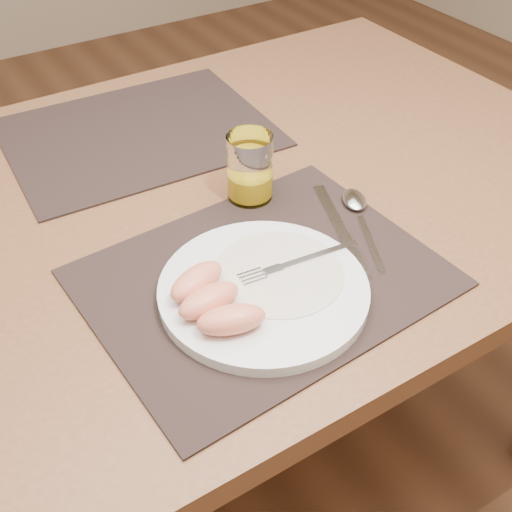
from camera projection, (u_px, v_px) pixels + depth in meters
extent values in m
plane|color=brown|center=(215.00, 459.00, 1.49)|extent=(5.00, 5.00, 0.00)
cube|color=brown|center=(196.00, 205.00, 1.01)|extent=(1.40, 0.90, 0.04)
cylinder|color=brown|center=(342.00, 177.00, 1.74)|extent=(0.06, 0.06, 0.71)
cube|color=black|center=(263.00, 278.00, 0.85)|extent=(0.47, 0.38, 0.00)
cube|color=black|center=(138.00, 133.00, 1.14)|extent=(0.47, 0.37, 0.00)
cylinder|color=white|center=(263.00, 290.00, 0.82)|extent=(0.27, 0.27, 0.02)
cylinder|color=white|center=(279.00, 272.00, 0.83)|extent=(0.17, 0.17, 0.00)
cube|color=silver|center=(320.00, 255.00, 0.86)|extent=(0.12, 0.02, 0.00)
cube|color=silver|center=(273.00, 270.00, 0.83)|extent=(0.03, 0.02, 0.00)
cube|color=silver|center=(252.00, 277.00, 0.82)|extent=(0.04, 0.03, 0.00)
cube|color=silver|center=(331.00, 210.00, 0.96)|extent=(0.06, 0.13, 0.00)
cube|color=silver|center=(355.00, 256.00, 0.88)|extent=(0.04, 0.09, 0.01)
cube|color=silver|center=(371.00, 243.00, 0.90)|extent=(0.06, 0.12, 0.00)
ellipsoid|color=silver|center=(354.00, 199.00, 0.97)|extent=(0.06, 0.07, 0.01)
cylinder|color=white|center=(250.00, 167.00, 0.96)|extent=(0.07, 0.07, 0.10)
cylinder|color=yellow|center=(250.00, 184.00, 0.98)|extent=(0.06, 0.06, 0.04)
ellipsoid|color=#F08562|center=(231.00, 320.00, 0.75)|extent=(0.09, 0.06, 0.03)
ellipsoid|color=#F08562|center=(209.00, 300.00, 0.77)|extent=(0.09, 0.05, 0.03)
ellipsoid|color=#F08562|center=(197.00, 281.00, 0.80)|extent=(0.09, 0.06, 0.03)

